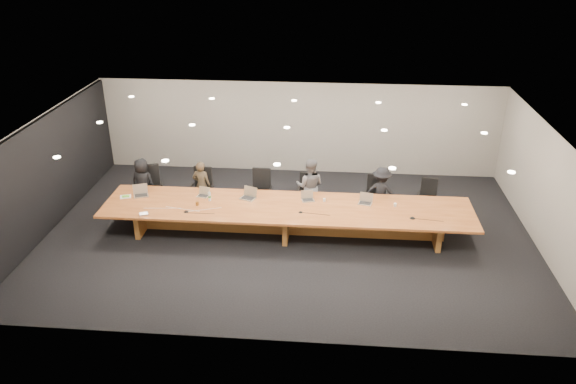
# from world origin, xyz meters

# --- Properties ---
(ground) EXTENTS (12.00, 12.00, 0.00)m
(ground) POSITION_xyz_m (0.00, 0.00, 0.00)
(ground) COLOR black
(ground) RESTS_ON ground
(back_wall) EXTENTS (12.00, 0.02, 2.80)m
(back_wall) POSITION_xyz_m (0.00, 4.00, 1.40)
(back_wall) COLOR #B2ACA2
(back_wall) RESTS_ON ground
(left_wall_panel) EXTENTS (0.08, 7.84, 2.74)m
(left_wall_panel) POSITION_xyz_m (-5.94, 0.00, 1.37)
(left_wall_panel) COLOR black
(left_wall_panel) RESTS_ON ground
(conference_table) EXTENTS (9.00, 1.80, 0.75)m
(conference_table) POSITION_xyz_m (0.00, 0.00, 0.52)
(conference_table) COLOR brown
(conference_table) RESTS_ON ground
(chair_far_left) EXTENTS (0.75, 0.75, 1.18)m
(chair_far_left) POSITION_xyz_m (-3.76, 1.16, 0.59)
(chair_far_left) COLOR black
(chair_far_left) RESTS_ON ground
(chair_left) EXTENTS (0.64, 0.64, 1.16)m
(chair_left) POSITION_xyz_m (-2.39, 1.16, 0.58)
(chair_left) COLOR black
(chair_left) RESTS_ON ground
(chair_mid_left) EXTENTS (0.61, 0.61, 1.16)m
(chair_mid_left) POSITION_xyz_m (-0.81, 1.20, 0.58)
(chair_mid_left) COLOR black
(chair_mid_left) RESTS_ON ground
(chair_mid_right) EXTENTS (0.57, 0.57, 1.03)m
(chair_mid_right) POSITION_xyz_m (0.41, 1.34, 0.52)
(chair_mid_right) COLOR black
(chair_mid_right) RESTS_ON ground
(chair_right) EXTENTS (0.58, 0.58, 1.08)m
(chair_right) POSITION_xyz_m (2.21, 1.25, 0.54)
(chair_right) COLOR black
(chair_right) RESTS_ON ground
(chair_far_right) EXTENTS (0.65, 0.65, 1.01)m
(chair_far_right) POSITION_xyz_m (3.56, 1.30, 0.51)
(chair_far_right) COLOR black
(chair_far_right) RESTS_ON ground
(person_a) EXTENTS (0.74, 0.55, 1.38)m
(person_a) POSITION_xyz_m (-3.99, 1.18, 0.69)
(person_a) COLOR black
(person_a) RESTS_ON ground
(person_b) EXTENTS (0.53, 0.39, 1.36)m
(person_b) POSITION_xyz_m (-2.39, 1.20, 0.68)
(person_b) COLOR #3B3020
(person_b) RESTS_ON ground
(person_c) EXTENTS (0.80, 0.66, 1.53)m
(person_c) POSITION_xyz_m (0.50, 1.20, 0.76)
(person_c) COLOR #59595B
(person_c) RESTS_ON ground
(person_d) EXTENTS (0.99, 0.72, 1.37)m
(person_d) POSITION_xyz_m (2.35, 1.15, 0.69)
(person_d) COLOR black
(person_d) RESTS_ON ground
(laptop_a) EXTENTS (0.43, 0.38, 0.28)m
(laptop_a) POSITION_xyz_m (-3.73, 0.28, 0.89)
(laptop_a) COLOR tan
(laptop_a) RESTS_ON conference_table
(laptop_b) EXTENTS (0.33, 0.27, 0.23)m
(laptop_b) POSITION_xyz_m (-2.16, 0.39, 0.86)
(laptop_b) COLOR beige
(laptop_b) RESTS_ON conference_table
(laptop_c) EXTENTS (0.44, 0.39, 0.29)m
(laptop_c) POSITION_xyz_m (-1.01, 0.35, 0.89)
(laptop_c) COLOR #B4A98A
(laptop_c) RESTS_ON conference_table
(laptop_d) EXTENTS (0.35, 0.30, 0.24)m
(laptop_d) POSITION_xyz_m (0.49, 0.37, 0.87)
(laptop_d) COLOR tan
(laptop_d) RESTS_ON conference_table
(laptop_e) EXTENTS (0.37, 0.31, 0.26)m
(laptop_e) POSITION_xyz_m (1.90, 0.32, 0.88)
(laptop_e) COLOR tan
(laptop_e) RESTS_ON conference_table
(water_bottle) EXTENTS (0.09, 0.09, 0.22)m
(water_bottle) POSITION_xyz_m (-1.94, 0.16, 0.86)
(water_bottle) COLOR silver
(water_bottle) RESTS_ON conference_table
(amber_mug) EXTENTS (0.09, 0.09, 0.10)m
(amber_mug) POSITION_xyz_m (-2.19, -0.12, 0.80)
(amber_mug) COLOR brown
(amber_mug) RESTS_ON conference_table
(paper_cup_near) EXTENTS (0.08, 0.08, 0.08)m
(paper_cup_near) POSITION_xyz_m (0.90, 0.35, 0.79)
(paper_cup_near) COLOR white
(paper_cup_near) RESTS_ON conference_table
(paper_cup_far) EXTENTS (0.08, 0.08, 0.09)m
(paper_cup_far) POSITION_xyz_m (2.62, 0.23, 0.79)
(paper_cup_far) COLOR white
(paper_cup_far) RESTS_ON conference_table
(notepad) EXTENTS (0.32, 0.29, 0.02)m
(notepad) POSITION_xyz_m (-4.10, 0.19, 0.76)
(notepad) COLOR white
(notepad) RESTS_ON conference_table
(lime_gadget) EXTENTS (0.19, 0.14, 0.03)m
(lime_gadget) POSITION_xyz_m (-4.09, 0.17, 0.78)
(lime_gadget) COLOR #69C634
(lime_gadget) RESTS_ON notepad
(av_box) EXTENTS (0.24, 0.22, 0.03)m
(av_box) POSITION_xyz_m (-3.34, -0.71, 0.77)
(av_box) COLOR #BAB9BF
(av_box) RESTS_ON conference_table
(mic_left) EXTENTS (0.13, 0.13, 0.03)m
(mic_left) POSITION_xyz_m (-2.38, -0.49, 0.77)
(mic_left) COLOR black
(mic_left) RESTS_ON conference_table
(mic_center) EXTENTS (0.13, 0.13, 0.03)m
(mic_center) POSITION_xyz_m (0.35, -0.28, 0.76)
(mic_center) COLOR black
(mic_center) RESTS_ON conference_table
(mic_right) EXTENTS (0.14, 0.14, 0.03)m
(mic_right) POSITION_xyz_m (2.98, -0.36, 0.77)
(mic_right) COLOR black
(mic_right) RESTS_ON conference_table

